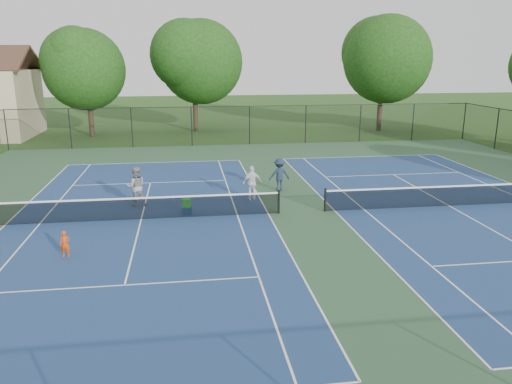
{
  "coord_description": "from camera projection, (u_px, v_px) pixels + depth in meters",
  "views": [
    {
      "loc": [
        -5.01,
        -20.65,
        6.7
      ],
      "look_at": [
        -2.2,
        -1.0,
        1.3
      ],
      "focal_mm": 35.0,
      "sensor_mm": 36.0,
      "label": 1
    }
  ],
  "objects": [
    {
      "name": "ground",
      "position": [
        302.0,
        213.0,
        22.17
      ],
      "size": [
        140.0,
        140.0,
        0.0
      ],
      "primitive_type": "plane",
      "color": "#234716",
      "rests_on": "ground"
    },
    {
      "name": "court_pad",
      "position": [
        302.0,
        212.0,
        22.16
      ],
      "size": [
        36.0,
        36.0,
        0.01
      ],
      "primitive_type": "cube",
      "color": "#2F5433",
      "rests_on": "ground"
    },
    {
      "name": "tennis_court_left",
      "position": [
        141.0,
        217.0,
        21.19
      ],
      "size": [
        12.0,
        23.83,
        1.07
      ],
      "color": "navy",
      "rests_on": "ground"
    },
    {
      "name": "tennis_court_right",
      "position": [
        449.0,
        204.0,
        23.09
      ],
      "size": [
        12.0,
        23.83,
        1.07
      ],
      "color": "navy",
      "rests_on": "ground"
    },
    {
      "name": "perimeter_fence",
      "position": [
        303.0,
        178.0,
        21.74
      ],
      "size": [
        36.08,
        36.08,
        3.02
      ],
      "color": "black",
      "rests_on": "ground"
    },
    {
      "name": "tree_back_a",
      "position": [
        86.0,
        65.0,
        41.73
      ],
      "size": [
        6.8,
        6.8,
        9.15
      ],
      "color": "#2D2116",
      "rests_on": "ground"
    },
    {
      "name": "tree_back_b",
      "position": [
        194.0,
        58.0,
        44.73
      ],
      "size": [
        7.6,
        7.6,
        10.03
      ],
      "color": "#2D2116",
      "rests_on": "ground"
    },
    {
      "name": "tree_back_d",
      "position": [
        383.0,
        55.0,
        45.07
      ],
      "size": [
        7.8,
        7.8,
        10.37
      ],
      "color": "#2D2116",
      "rests_on": "ground"
    },
    {
      "name": "child_player",
      "position": [
        65.0,
        244.0,
        17.14
      ],
      "size": [
        0.36,
        0.25,
        0.94
      ],
      "primitive_type": "imported",
      "rotation": [
        0.0,
        0.0,
        -0.07
      ],
      "color": "#D6430E",
      "rests_on": "ground"
    },
    {
      "name": "instructor",
      "position": [
        136.0,
        186.0,
        22.94
      ],
      "size": [
        0.98,
        0.8,
        1.85
      ],
      "primitive_type": "imported",
      "rotation": [
        0.0,
        0.0,
        3.26
      ],
      "color": "gray",
      "rests_on": "ground"
    },
    {
      "name": "bystander_a",
      "position": [
        252.0,
        183.0,
        24.0
      ],
      "size": [
        1.04,
        0.63,
        1.66
      ],
      "primitive_type": "imported",
      "rotation": [
        0.0,
        0.0,
        3.39
      ],
      "color": "white",
      "rests_on": "ground"
    },
    {
      "name": "bystander_b",
      "position": [
        279.0,
        175.0,
        25.62
      ],
      "size": [
        1.13,
        0.7,
        1.68
      ],
      "primitive_type": "imported",
      "rotation": [
        0.0,
        0.0,
        3.22
      ],
      "color": "#1C273E",
      "rests_on": "ground"
    },
    {
      "name": "ball_crate",
      "position": [
        187.0,
        211.0,
        21.93
      ],
      "size": [
        0.44,
        0.34,
        0.31
      ],
      "primitive_type": "cube",
      "rotation": [
        0.0,
        0.0,
        -0.17
      ],
      "color": "navy",
      "rests_on": "ground"
    },
    {
      "name": "ball_hopper",
      "position": [
        187.0,
        203.0,
        21.84
      ],
      "size": [
        0.38,
        0.32,
        0.37
      ],
      "primitive_type": "cube",
      "rotation": [
        0.0,
        0.0,
        -0.19
      ],
      "color": "green",
      "rests_on": "ball_crate"
    }
  ]
}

